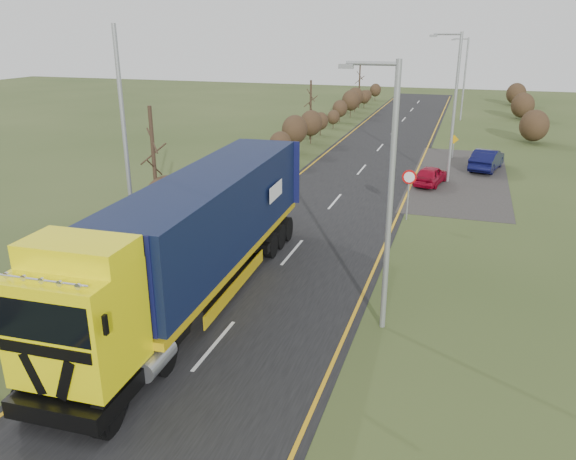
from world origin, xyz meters
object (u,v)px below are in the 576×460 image
Objects in this scene: car_red_hatchback at (431,175)px; streetlight_near at (387,190)px; speed_sign at (409,185)px; lorry at (198,232)px; car_blue_sedan at (487,160)px.

streetlight_near reaches higher than car_red_hatchback.
streetlight_near is (-0.17, -18.65, 4.01)m from car_red_hatchback.
lorry is at bearing -118.24° from speed_sign.
lorry is at bearing 179.49° from streetlight_near.
lorry is 6.78m from streetlight_near.
lorry is 25.87m from car_blue_sedan.
car_red_hatchback is 1.35× the size of speed_sign.
car_blue_sedan is 24.43m from streetlight_near.
car_red_hatchback is 0.81× the size of car_blue_sedan.
lorry is 6.18× the size of speed_sign.
streetlight_near is at bearing 101.22° from car_red_hatchback.
car_blue_sedan is at bearing 64.92° from lorry.
streetlight_near is at bearing -2.82° from lorry.
car_red_hatchback is at bearing 85.35° from speed_sign.
car_blue_sedan is (3.36, 5.21, 0.12)m from car_red_hatchback.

